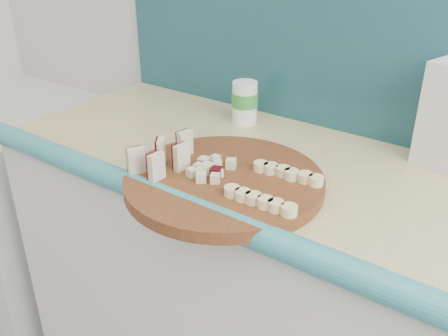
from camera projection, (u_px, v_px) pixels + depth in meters
porcelain_fixture at (26, 196)px, 2.10m from camera, size 0.70×0.72×0.84m
cutting_board at (224, 181)px, 1.13m from camera, size 0.49×0.49×0.03m
apple_wedges at (164, 155)px, 1.14m from camera, size 0.09×0.18×0.06m
apple_chunks at (213, 168)px, 1.13m from camera, size 0.08×0.07×0.02m
banana_slices at (274, 186)px, 1.06m from camera, size 0.18×0.18×0.02m
canister at (245, 102)px, 1.45m from camera, size 0.08×0.08×0.12m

